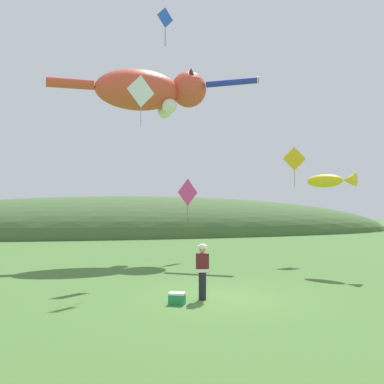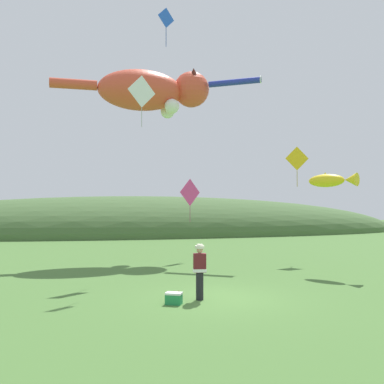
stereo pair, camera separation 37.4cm
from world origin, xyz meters
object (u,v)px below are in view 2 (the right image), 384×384
object	(u,v)px
kite_spool	(176,294)
kite_giant_cat	(152,91)
kite_diamond_pink	(190,193)
kite_diamond_blue	(166,18)
festival_attendant	(200,270)
kite_tube_streamer	(235,82)
kite_fish_windsock	(332,180)
kite_diamond_gold	(297,159)
picnic_cooler	(174,298)
kite_diamond_white	(142,92)

from	to	relation	value
kite_spool	kite_giant_cat	bearing A→B (deg)	87.63
kite_diamond_pink	kite_spool	bearing A→B (deg)	-104.30
kite_diamond_pink	kite_diamond_blue	distance (m)	9.10
kite_spool	festival_attendant	bearing A→B (deg)	-41.26
kite_tube_streamer	kite_diamond_blue	size ratio (longest dim) A/B	1.55
festival_attendant	kite_giant_cat	world-z (taller)	kite_giant_cat
kite_fish_windsock	kite_diamond_gold	world-z (taller)	kite_diamond_gold
kite_tube_streamer	kite_diamond_blue	xyz separation A→B (m)	(-4.73, -4.13, 1.59)
kite_spool	kite_fish_windsock	distance (m)	9.45
picnic_cooler	kite_diamond_pink	world-z (taller)	kite_diamond_pink
kite_fish_windsock	kite_diamond_pink	xyz separation A→B (m)	(-5.34, 5.81, -0.43)
picnic_cooler	kite_diamond_pink	distance (m)	11.32
festival_attendant	kite_giant_cat	size ratio (longest dim) A/B	0.19
kite_diamond_gold	kite_giant_cat	bearing A→B (deg)	155.46
picnic_cooler	kite_diamond_blue	size ratio (longest dim) A/B	0.31
kite_giant_cat	kite_diamond_pink	world-z (taller)	kite_giant_cat
kite_spool	picnic_cooler	xyz separation A→B (m)	(-0.26, -0.99, 0.07)
kite_diamond_blue	kite_diamond_white	bearing A→B (deg)	-171.67
picnic_cooler	kite_diamond_white	size ratio (longest dim) A/B	0.24
kite_fish_windsock	festival_attendant	bearing A→B (deg)	-149.40
festival_attendant	kite_giant_cat	distance (m)	14.97
festival_attendant	kite_fish_windsock	size ratio (longest dim) A/B	0.82
kite_diamond_white	kite_giant_cat	bearing A→B (deg)	79.05
kite_fish_windsock	kite_diamond_pink	distance (m)	7.90
festival_attendant	kite_fish_windsock	bearing A→B (deg)	30.60
kite_spool	kite_giant_cat	size ratio (longest dim) A/B	0.02
kite_diamond_gold	kite_diamond_white	xyz separation A→B (m)	(-8.81, -2.30, 2.66)
kite_diamond_pink	kite_diamond_blue	world-z (taller)	kite_diamond_blue
kite_giant_cat	kite_diamond_white	xyz separation A→B (m)	(-1.12, -5.81, -1.60)
kite_spool	kite_fish_windsock	bearing A→B (deg)	25.06
kite_fish_windsock	kite_diamond_gold	xyz separation A→B (m)	(0.42, 4.34, 1.44)
picnic_cooler	kite_giant_cat	size ratio (longest dim) A/B	0.06
kite_tube_streamer	kite_diamond_blue	bearing A→B (deg)	-138.87
kite_diamond_gold	kite_diamond_white	world-z (taller)	kite_diamond_white
picnic_cooler	kite_giant_cat	bearing A→B (deg)	86.65
kite_giant_cat	kite_diamond_pink	distance (m)	6.75
kite_giant_cat	kite_fish_windsock	distance (m)	12.13
kite_fish_windsock	kite_tube_streamer	size ratio (longest dim) A/B	0.75
festival_attendant	kite_diamond_pink	bearing A→B (deg)	80.08
kite_diamond_blue	kite_diamond_pink	bearing A→B (deg)	62.20
kite_tube_streamer	kite_diamond_white	bearing A→B (deg)	-143.84
kite_diamond_blue	kite_giant_cat	bearing A→B (deg)	90.29
festival_attendant	kite_fish_windsock	xyz separation A→B (m)	(7.09, 4.19, 3.18)
kite_spool	picnic_cooler	distance (m)	1.03
kite_giant_cat	kite_diamond_white	size ratio (longest dim) A/B	3.92
kite_spool	kite_diamond_pink	xyz separation A→B (m)	(2.40, 9.43, 3.60)
kite_diamond_blue	kite_diamond_gold	world-z (taller)	kite_diamond_blue
kite_fish_windsock	kite_diamond_blue	size ratio (longest dim) A/B	1.16
kite_diamond_blue	kite_tube_streamer	bearing A→B (deg)	41.13
kite_fish_windsock	kite_diamond_blue	xyz separation A→B (m)	(-7.24, 2.21, 7.71)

